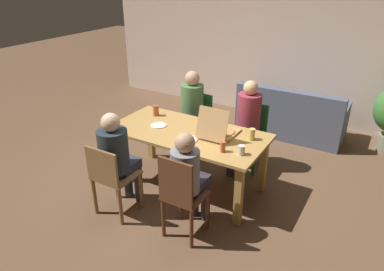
{
  "coord_description": "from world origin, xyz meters",
  "views": [
    {
      "loc": [
        2.02,
        -3.31,
        2.58
      ],
      "look_at": [
        0.0,
        0.1,
        0.67
      ],
      "focal_mm": 33.11,
      "sensor_mm": 36.0,
      "label": 1
    }
  ],
  "objects_px": {
    "chair_2": "(111,177)",
    "plate_0": "(188,139)",
    "person_1": "(190,108)",
    "couch": "(290,118)",
    "person_0": "(247,120)",
    "person_2": "(117,154)",
    "drinking_glass_1": "(252,134)",
    "drinking_glass_2": "(156,110)",
    "plate_1": "(159,125)",
    "pizza_box_0": "(219,130)",
    "chair_1": "(195,120)",
    "drinking_glass_0": "(223,147)",
    "chair_0": "(249,132)",
    "drinking_glass_3": "(241,150)",
    "person_3": "(189,174)",
    "chair_3": "(181,195)",
    "dining_table": "(188,140)"
  },
  "relations": [
    {
      "from": "chair_2",
      "to": "plate_0",
      "type": "xyz_separation_m",
      "value": [
        0.53,
        0.74,
        0.29
      ]
    },
    {
      "from": "person_1",
      "to": "couch",
      "type": "bearing_deg",
      "value": 53.04
    },
    {
      "from": "person_0",
      "to": "person_2",
      "type": "bearing_deg",
      "value": -118.92
    },
    {
      "from": "drinking_glass_1",
      "to": "drinking_glass_2",
      "type": "relative_size",
      "value": 0.94
    },
    {
      "from": "person_1",
      "to": "plate_1",
      "type": "xyz_separation_m",
      "value": [
        0.01,
        -0.79,
        0.03
      ]
    },
    {
      "from": "pizza_box_0",
      "to": "drinking_glass_1",
      "type": "relative_size",
      "value": 3.61
    },
    {
      "from": "chair_1",
      "to": "drinking_glass_1",
      "type": "distance_m",
      "value": 1.4
    },
    {
      "from": "drinking_glass_2",
      "to": "person_1",
      "type": "bearing_deg",
      "value": 67.8
    },
    {
      "from": "person_0",
      "to": "person_2",
      "type": "height_order",
      "value": "person_0"
    },
    {
      "from": "drinking_glass_0",
      "to": "plate_0",
      "type": "bearing_deg",
      "value": 173.26
    },
    {
      "from": "chair_0",
      "to": "drinking_glass_3",
      "type": "bearing_deg",
      "value": -73.05
    },
    {
      "from": "chair_0",
      "to": "person_3",
      "type": "relative_size",
      "value": 0.76
    },
    {
      "from": "drinking_glass_0",
      "to": "chair_2",
      "type": "bearing_deg",
      "value": -145.74
    },
    {
      "from": "person_1",
      "to": "plate_1",
      "type": "distance_m",
      "value": 0.79
    },
    {
      "from": "chair_2",
      "to": "person_1",
      "type": "bearing_deg",
      "value": 90.0
    },
    {
      "from": "chair_3",
      "to": "drinking_glass_0",
      "type": "height_order",
      "value": "chair_3"
    },
    {
      "from": "chair_0",
      "to": "plate_1",
      "type": "relative_size",
      "value": 4.46
    },
    {
      "from": "person_0",
      "to": "drinking_glass_2",
      "type": "bearing_deg",
      "value": -153.49
    },
    {
      "from": "chair_1",
      "to": "plate_0",
      "type": "xyz_separation_m",
      "value": [
        0.53,
        -1.09,
        0.28
      ]
    },
    {
      "from": "plate_1",
      "to": "drinking_glass_2",
      "type": "relative_size",
      "value": 1.4
    },
    {
      "from": "person_1",
      "to": "plate_0",
      "type": "bearing_deg",
      "value": -60.69
    },
    {
      "from": "chair_3",
      "to": "drinking_glass_3",
      "type": "bearing_deg",
      "value": 63.17
    },
    {
      "from": "plate_1",
      "to": "drinking_glass_0",
      "type": "relative_size",
      "value": 1.68
    },
    {
      "from": "person_2",
      "to": "drinking_glass_0",
      "type": "xyz_separation_m",
      "value": [
        1.01,
        0.56,
        0.1
      ]
    },
    {
      "from": "chair_2",
      "to": "plate_1",
      "type": "bearing_deg",
      "value": 89.4
    },
    {
      "from": "dining_table",
      "to": "chair_2",
      "type": "bearing_deg",
      "value": -114.12
    },
    {
      "from": "person_3",
      "to": "chair_1",
      "type": "bearing_deg",
      "value": 118.18
    },
    {
      "from": "person_2",
      "to": "couch",
      "type": "bearing_deg",
      "value": 70.13
    },
    {
      "from": "chair_3",
      "to": "plate_0",
      "type": "xyz_separation_m",
      "value": [
        -0.34,
        0.68,
        0.25
      ]
    },
    {
      "from": "pizza_box_0",
      "to": "drinking_glass_1",
      "type": "height_order",
      "value": "pizza_box_0"
    },
    {
      "from": "person_1",
      "to": "pizza_box_0",
      "type": "relative_size",
      "value": 2.61
    },
    {
      "from": "person_0",
      "to": "couch",
      "type": "xyz_separation_m",
      "value": [
        0.22,
        1.43,
        -0.43
      ]
    },
    {
      "from": "couch",
      "to": "pizza_box_0",
      "type": "bearing_deg",
      "value": -98.28
    },
    {
      "from": "chair_1",
      "to": "pizza_box_0",
      "type": "relative_size",
      "value": 1.83
    },
    {
      "from": "chair_2",
      "to": "drinking_glass_1",
      "type": "xyz_separation_m",
      "value": [
        1.16,
        1.13,
        0.34
      ]
    },
    {
      "from": "person_2",
      "to": "drinking_glass_0",
      "type": "height_order",
      "value": "person_2"
    },
    {
      "from": "person_1",
      "to": "chair_3",
      "type": "height_order",
      "value": "person_1"
    },
    {
      "from": "person_0",
      "to": "drinking_glass_0",
      "type": "relative_size",
      "value": 10.53
    },
    {
      "from": "person_1",
      "to": "drinking_glass_2",
      "type": "distance_m",
      "value": 0.58
    },
    {
      "from": "chair_2",
      "to": "person_3",
      "type": "bearing_deg",
      "value": 13.76
    },
    {
      "from": "dining_table",
      "to": "plate_1",
      "type": "height_order",
      "value": "plate_1"
    },
    {
      "from": "chair_2",
      "to": "couch",
      "type": "height_order",
      "value": "chair_2"
    },
    {
      "from": "dining_table",
      "to": "person_1",
      "type": "xyz_separation_m",
      "value": [
        -0.42,
        0.75,
        0.08
      ]
    },
    {
      "from": "plate_1",
      "to": "drinking_glass_1",
      "type": "distance_m",
      "value": 1.18
    },
    {
      "from": "person_1",
      "to": "drinking_glass_1",
      "type": "bearing_deg",
      "value": -25.75
    },
    {
      "from": "dining_table",
      "to": "person_2",
      "type": "height_order",
      "value": "person_2"
    },
    {
      "from": "person_2",
      "to": "chair_3",
      "type": "bearing_deg",
      "value": -4.59
    },
    {
      "from": "chair_1",
      "to": "pizza_box_0",
      "type": "bearing_deg",
      "value": -44.64
    },
    {
      "from": "person_3",
      "to": "couch",
      "type": "xyz_separation_m",
      "value": [
        0.22,
        2.91,
        -0.38
      ]
    },
    {
      "from": "person_0",
      "to": "person_3",
      "type": "xyz_separation_m",
      "value": [
        0.0,
        -1.48,
        -0.05
      ]
    }
  ]
}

